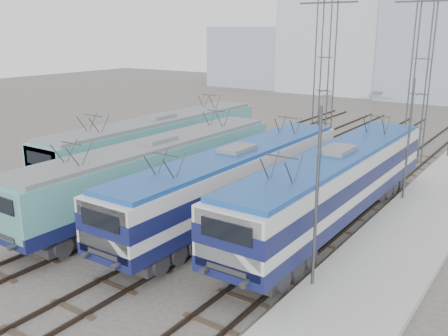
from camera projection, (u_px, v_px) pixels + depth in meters
ground at (113, 254)px, 21.90m from camera, size 160.00×160.00×0.00m
platform at (401, 243)px, 22.62m from camera, size 4.00×70.00×0.30m
locomotive_far_left at (158, 140)px, 33.40m from camera, size 2.97×18.76×3.53m
locomotive_center_left at (155, 169)px, 26.75m from camera, size 2.91×18.36×3.45m
locomotive_center_right at (235, 178)px, 25.09m from camera, size 2.85×18.01×3.38m
locomotive_far_right at (334, 182)px, 24.10m from camera, size 2.98×18.88×3.55m
catenary_tower_west at (325, 69)px, 37.57m from camera, size 4.50×1.20×12.00m
catenary_tower_east at (421, 71)px, 35.60m from camera, size 4.50×1.20×12.00m
mast_front at (316, 203)px, 17.84m from camera, size 0.12×0.12×7.00m
mast_mid at (408, 143)px, 27.36m from camera, size 0.12×0.12×7.00m
building_west at (346, 47)px, 76.86m from camera, size 18.00×12.00×14.00m
building_far_west at (256, 57)px, 86.15m from camera, size 14.00×10.00×10.00m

